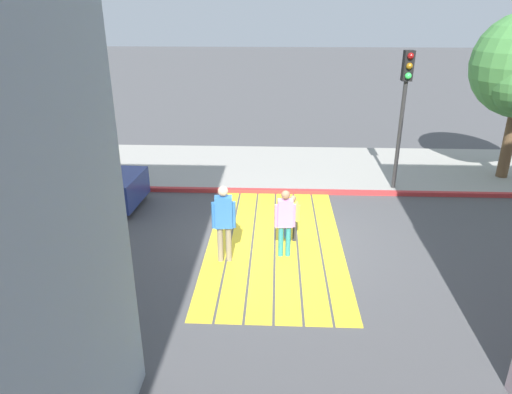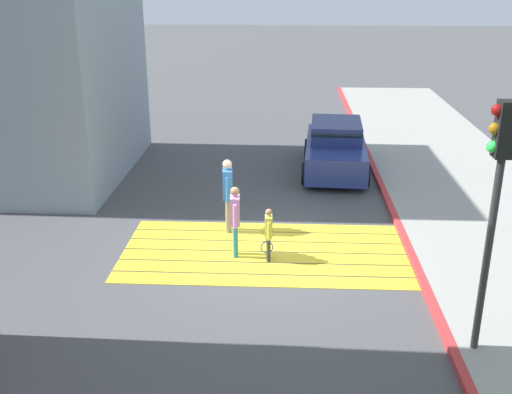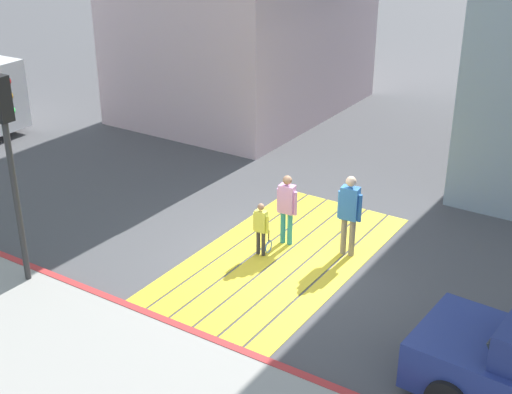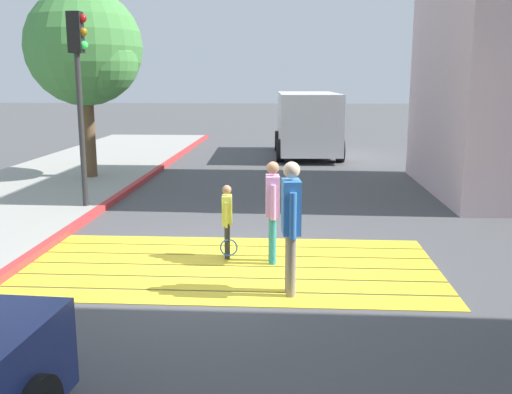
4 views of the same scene
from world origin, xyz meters
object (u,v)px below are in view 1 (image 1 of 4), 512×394
object	(u,v)px
car_parked_near_curb	(65,182)
traffic_light_corner	(405,94)
pedestrian_adult_lead	(224,219)
pedestrian_child_with_racket	(292,216)
pedestrian_adult_trailing	(285,219)

from	to	relation	value
car_parked_near_curb	traffic_light_corner	xyz separation A→B (m)	(-1.58, 9.70, 2.30)
pedestrian_adult_lead	pedestrian_child_with_racket	bearing A→B (deg)	123.67
traffic_light_corner	pedestrian_child_with_racket	bearing A→B (deg)	-43.24
traffic_light_corner	pedestrian_adult_trailing	xyz separation A→B (m)	(4.22, -3.46, -2.09)
traffic_light_corner	pedestrian_adult_lead	bearing A→B (deg)	-46.87
car_parked_near_curb	pedestrian_adult_lead	xyz separation A→B (m)	(2.93, 4.89, 0.33)
pedestrian_adult_trailing	car_parked_near_curb	bearing A→B (deg)	-112.96
traffic_light_corner	pedestrian_child_with_racket	world-z (taller)	traffic_light_corner
traffic_light_corner	pedestrian_adult_lead	xyz separation A→B (m)	(4.51, -4.81, -1.98)
car_parked_near_curb	traffic_light_corner	world-z (taller)	traffic_light_corner
pedestrian_adult_trailing	pedestrian_child_with_racket	distance (m)	0.80
car_parked_near_curb	traffic_light_corner	bearing A→B (deg)	99.23
car_parked_near_curb	traffic_light_corner	size ratio (longest dim) A/B	1.04
pedestrian_adult_lead	pedestrian_child_with_racket	world-z (taller)	pedestrian_adult_lead
pedestrian_adult_lead	car_parked_near_curb	bearing A→B (deg)	-120.93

